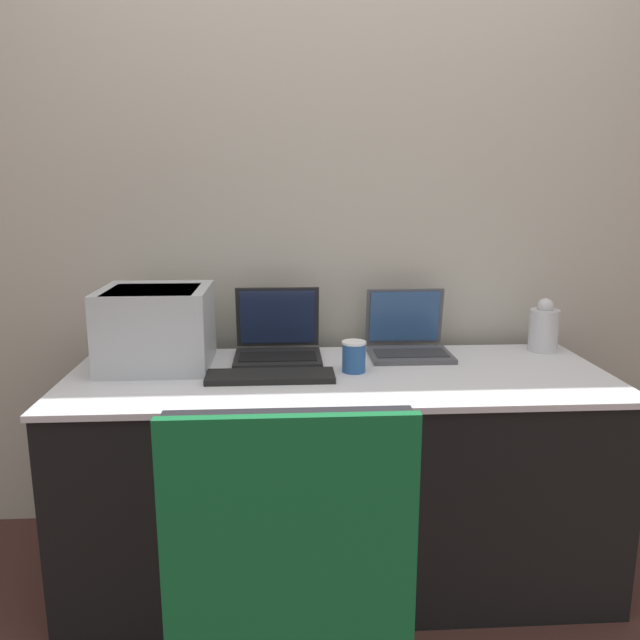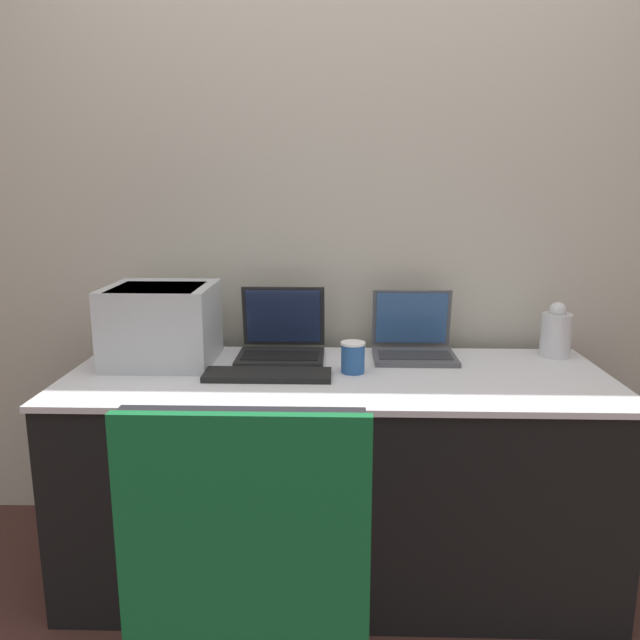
{
  "view_description": "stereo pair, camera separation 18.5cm",
  "coord_description": "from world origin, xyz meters",
  "px_view_note": "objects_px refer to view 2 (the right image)",
  "views": [
    {
      "loc": [
        -0.19,
        -1.69,
        1.38
      ],
      "look_at": [
        -0.06,
        0.38,
        0.93
      ],
      "focal_mm": 35.0,
      "sensor_mm": 36.0,
      "label": 1
    },
    {
      "loc": [
        -0.0,
        -1.7,
        1.38
      ],
      "look_at": [
        -0.06,
        0.38,
        0.93
      ],
      "focal_mm": 35.0,
      "sensor_mm": 36.0,
      "label": 2
    }
  ],
  "objects_px": {
    "laptop_right": "(414,342)",
    "printer": "(162,321)",
    "metal_pitcher": "(557,333)",
    "chair": "(253,559)",
    "coffee_cup": "(354,357)",
    "laptop_left": "(282,342)",
    "external_keyboard": "(268,375)"
  },
  "relations": [
    {
      "from": "laptop_right",
      "to": "metal_pitcher",
      "type": "relative_size",
      "value": 1.45
    },
    {
      "from": "laptop_right",
      "to": "printer",
      "type": "bearing_deg",
      "value": -173.52
    },
    {
      "from": "chair",
      "to": "external_keyboard",
      "type": "bearing_deg",
      "value": 93.72
    },
    {
      "from": "laptop_left",
      "to": "external_keyboard",
      "type": "distance_m",
      "value": 0.28
    },
    {
      "from": "coffee_cup",
      "to": "chair",
      "type": "relative_size",
      "value": 0.11
    },
    {
      "from": "laptop_right",
      "to": "external_keyboard",
      "type": "height_order",
      "value": "laptop_right"
    },
    {
      "from": "printer",
      "to": "laptop_left",
      "type": "xyz_separation_m",
      "value": [
        0.42,
        0.09,
        -0.1
      ]
    },
    {
      "from": "laptop_left",
      "to": "chair",
      "type": "bearing_deg",
      "value": -88.46
    },
    {
      "from": "printer",
      "to": "laptop_left",
      "type": "relative_size",
      "value": 1.17
    },
    {
      "from": "coffee_cup",
      "to": "metal_pitcher",
      "type": "relative_size",
      "value": 0.52
    },
    {
      "from": "external_keyboard",
      "to": "metal_pitcher",
      "type": "height_order",
      "value": "metal_pitcher"
    },
    {
      "from": "chair",
      "to": "printer",
      "type": "bearing_deg",
      "value": 114.83
    },
    {
      "from": "external_keyboard",
      "to": "metal_pitcher",
      "type": "xyz_separation_m",
      "value": [
        1.05,
        0.3,
        0.08
      ]
    },
    {
      "from": "coffee_cup",
      "to": "metal_pitcher",
      "type": "distance_m",
      "value": 0.8
    },
    {
      "from": "metal_pitcher",
      "to": "chair",
      "type": "xyz_separation_m",
      "value": [
        -1.0,
        -1.09,
        -0.24
      ]
    },
    {
      "from": "printer",
      "to": "metal_pitcher",
      "type": "bearing_deg",
      "value": 4.64
    },
    {
      "from": "laptop_left",
      "to": "chair",
      "type": "height_order",
      "value": "laptop_left"
    },
    {
      "from": "coffee_cup",
      "to": "chair",
      "type": "height_order",
      "value": "chair"
    },
    {
      "from": "coffee_cup",
      "to": "metal_pitcher",
      "type": "height_order",
      "value": "metal_pitcher"
    },
    {
      "from": "laptop_left",
      "to": "coffee_cup",
      "type": "relative_size",
      "value": 2.95
    },
    {
      "from": "laptop_left",
      "to": "metal_pitcher",
      "type": "height_order",
      "value": "laptop_left"
    },
    {
      "from": "laptop_left",
      "to": "external_keyboard",
      "type": "xyz_separation_m",
      "value": [
        -0.02,
        -0.27,
        -0.05
      ]
    },
    {
      "from": "laptop_right",
      "to": "coffee_cup",
      "type": "height_order",
      "value": "laptop_right"
    },
    {
      "from": "printer",
      "to": "laptop_right",
      "type": "xyz_separation_m",
      "value": [
        0.92,
        0.1,
        -0.1
      ]
    },
    {
      "from": "chair",
      "to": "metal_pitcher",
      "type": "bearing_deg",
      "value": 47.7
    },
    {
      "from": "coffee_cup",
      "to": "chair",
      "type": "bearing_deg",
      "value": -105.14
    },
    {
      "from": "printer",
      "to": "coffee_cup",
      "type": "height_order",
      "value": "printer"
    },
    {
      "from": "external_keyboard",
      "to": "metal_pitcher",
      "type": "bearing_deg",
      "value": 16.02
    },
    {
      "from": "coffee_cup",
      "to": "printer",
      "type": "bearing_deg",
      "value": 170.53
    },
    {
      "from": "laptop_right",
      "to": "chair",
      "type": "height_order",
      "value": "laptop_right"
    },
    {
      "from": "metal_pitcher",
      "to": "chair",
      "type": "height_order",
      "value": "chair"
    },
    {
      "from": "metal_pitcher",
      "to": "laptop_left",
      "type": "bearing_deg",
      "value": -178.39
    }
  ]
}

